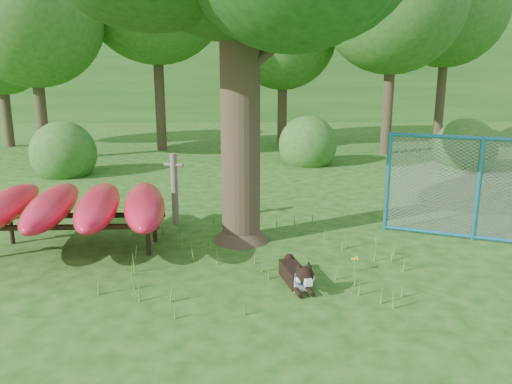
{
  "coord_description": "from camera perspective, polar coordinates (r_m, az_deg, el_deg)",
  "views": [
    {
      "loc": [
        0.01,
        -6.34,
        2.83
      ],
      "look_at": [
        0.2,
        1.2,
        1.0
      ],
      "focal_mm": 35.0,
      "sensor_mm": 36.0,
      "label": 1
    }
  ],
  "objects": [
    {
      "name": "ground",
      "position": [
        6.94,
        -1.43,
        -10.43
      ],
      "size": [
        80.0,
        80.0,
        0.0
      ],
      "primitive_type": "plane",
      "color": "#1A4B0F",
      "rests_on": "ground"
    },
    {
      "name": "wooden_post",
      "position": [
        9.41,
        -9.3,
        0.51
      ],
      "size": [
        0.37,
        0.16,
        1.36
      ],
      "rotation": [
        0.0,
        0.0,
        -0.26
      ],
      "color": "#675D4D",
      "rests_on": "ground"
    },
    {
      "name": "kayak_rack",
      "position": [
        8.49,
        -19.98,
        -1.52
      ],
      "size": [
        3.22,
        2.85,
        0.96
      ],
      "rotation": [
        0.0,
        0.0,
        0.02
      ],
      "color": "black",
      "rests_on": "ground"
    },
    {
      "name": "husky_dog",
      "position": [
        6.82,
        4.77,
        -9.43
      ],
      "size": [
        0.42,
        1.04,
        0.46
      ],
      "rotation": [
        0.0,
        0.0,
        0.22
      ],
      "color": "black",
      "rests_on": "ground"
    },
    {
      "name": "fence_section",
      "position": [
        9.19,
        24.03,
        0.31
      ],
      "size": [
        2.84,
        1.31,
        2.99
      ],
      "rotation": [
        0.0,
        0.0,
        -0.42
      ],
      "color": "teal",
      "rests_on": "ground"
    },
    {
      "name": "wildflower_clump",
      "position": [
        7.39,
        11.29,
        -7.62
      ],
      "size": [
        0.1,
        0.09,
        0.23
      ],
      "rotation": [
        0.0,
        0.0,
        0.37
      ],
      "color": "#4C842B",
      "rests_on": "ground"
    },
    {
      "name": "bg_tree_a",
      "position": [
        17.66,
        -24.3,
        17.89
      ],
      "size": [
        4.4,
        4.4,
        6.7
      ],
      "color": "#382A1E",
      "rests_on": "ground"
    },
    {
      "name": "bg_tree_c",
      "position": [
        19.44,
        3.11,
        17.41
      ],
      "size": [
        4.0,
        4.0,
        6.12
      ],
      "color": "#382A1E",
      "rests_on": "ground"
    },
    {
      "name": "bg_tree_d",
      "position": [
        18.18,
        15.5,
        20.32
      ],
      "size": [
        4.8,
        4.8,
        7.5
      ],
      "color": "#382A1E",
      "rests_on": "ground"
    },
    {
      "name": "bg_tree_e",
      "position": [
        21.98,
        21.1,
        19.07
      ],
      "size": [
        4.6,
        4.6,
        7.55
      ],
      "color": "#382A1E",
      "rests_on": "ground"
    },
    {
      "name": "shrub_left",
      "position": [
        14.99,
        -20.95,
        1.86
      ],
      "size": [
        1.8,
        1.8,
        1.8
      ],
      "primitive_type": "sphere",
      "color": "#275D1E",
      "rests_on": "ground"
    },
    {
      "name": "shrub_right",
      "position": [
        15.99,
        22.56,
        2.41
      ],
      "size": [
        1.8,
        1.8,
        1.8
      ],
      "primitive_type": "sphere",
      "color": "#275D1E",
      "rests_on": "ground"
    },
    {
      "name": "shrub_mid",
      "position": [
        15.72,
        5.87,
        3.21
      ],
      "size": [
        1.8,
        1.8,
        1.8
      ],
      "primitive_type": "sphere",
      "color": "#275D1E",
      "rests_on": "ground"
    },
    {
      "name": "wooded_hillside",
      "position": [
        34.34,
        -1.49,
        13.94
      ],
      "size": [
        80.0,
        12.0,
        6.0
      ],
      "primitive_type": "cube",
      "color": "#275D1E",
      "rests_on": "ground"
    }
  ]
}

